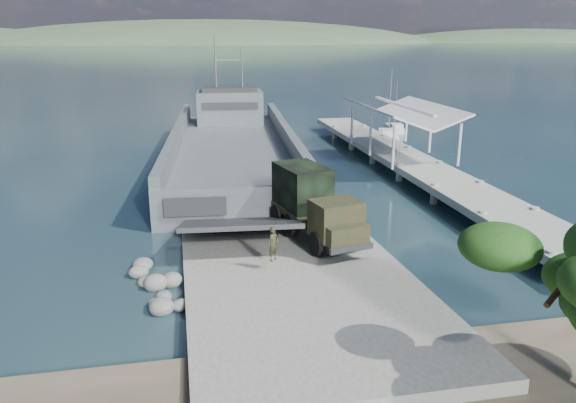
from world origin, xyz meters
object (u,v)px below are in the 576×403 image
Objects in this scene: pier at (406,152)px; sailboat_far at (395,129)px; sailboat_near at (388,137)px; landing_craft at (233,155)px; military_truck at (313,204)px; soldier at (274,252)px.

pier is 7.51× the size of sailboat_far.
sailboat_near is 5.71m from sailboat_far.
landing_craft is 5.20× the size of sailboat_near.
landing_craft is 5.02× the size of military_truck.
landing_craft is at bearing 46.32° from soldier.
military_truck is 1.33× the size of sailboat_far.
landing_craft is 6.67× the size of sailboat_far.
soldier is 0.27× the size of sailboat_far.
soldier is at bearing -86.51° from landing_craft.
pier is at bearing -14.68° from landing_craft.
sailboat_near is at bearing 30.81° from landing_craft.
landing_craft reaches higher than soldier.
pier is at bearing 39.23° from military_truck.
sailboat_near is at bearing 48.90° from military_truck.
sailboat_near is at bearing 18.28° from soldier.
pier is at bearing 10.16° from soldier.
sailboat_far reaches higher than military_truck.
sailboat_far is (2.72, 5.02, -0.09)m from sailboat_near.
soldier is (-2.78, -3.98, -0.93)m from military_truck.
military_truck is at bearing -128.09° from pier.
soldier is 41.64m from sailboat_far.
pier reaches higher than military_truck.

